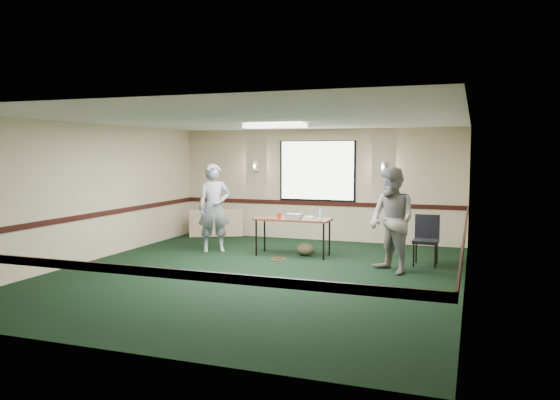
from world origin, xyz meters
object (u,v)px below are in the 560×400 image
(conference_chair, at_px, (426,236))
(person_right, at_px, (392,220))
(person_left, at_px, (214,208))
(folding_table, at_px, (293,221))
(projector, at_px, (294,216))

(conference_chair, height_order, person_right, person_right)
(person_left, relative_size, person_right, 1.01)
(folding_table, xyz_separation_m, conference_chair, (2.68, -0.01, -0.17))
(folding_table, height_order, conference_chair, conference_chair)
(conference_chair, distance_m, person_left, 4.44)
(conference_chair, relative_size, person_right, 0.50)
(conference_chair, xyz_separation_m, person_left, (-4.43, -0.10, 0.39))
(conference_chair, bearing_deg, folding_table, -179.11)
(conference_chair, xyz_separation_m, person_right, (-0.52, -0.93, 0.39))
(folding_table, height_order, person_left, person_left)
(folding_table, xyz_separation_m, projector, (0.04, -0.05, 0.11))
(projector, distance_m, person_right, 2.30)
(projector, height_order, person_right, person_right)
(folding_table, relative_size, person_right, 0.83)
(projector, xyz_separation_m, person_left, (-1.78, -0.06, 0.12))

